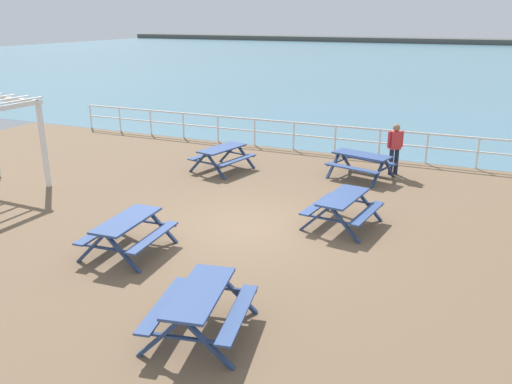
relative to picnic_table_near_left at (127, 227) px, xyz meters
The scene contains 10 objects.
ground_plane 3.07m from the picnic_table_near_left, 54.29° to the left, with size 30.00×24.00×0.20m, color brown.
sea_band 55.21m from the picnic_table_near_left, 88.19° to the left, with size 142.00×90.00×0.01m, color teal.
distant_shoreline 98.20m from the picnic_table_near_left, 88.98° to the left, with size 142.00×6.00×1.80m, color #4C4C47.
seaward_railing 10.33m from the picnic_table_near_left, 80.27° to the left, with size 23.07×0.07×1.08m.
picnic_table_near_left is the anchor object (origin of this frame).
picnic_table_far_left 5.13m from the picnic_table_near_left, 41.22° to the left, with size 1.73×1.97×0.80m.
picnic_table_far_right 8.27m from the picnic_table_near_left, 66.20° to the left, with size 2.13×1.92×0.80m.
picnic_table_seaward 3.62m from the picnic_table_near_left, 34.63° to the right, with size 1.83×2.06×0.80m.
picnic_table_corner 6.62m from the picnic_table_near_left, 99.49° to the left, with size 1.85×2.07×0.80m.
visitor 9.36m from the picnic_table_near_left, 63.20° to the left, with size 0.45×0.38×1.66m.
Camera 1 is at (5.03, -10.83, 4.92)m, focal length 36.65 mm.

